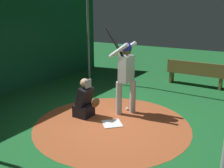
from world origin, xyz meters
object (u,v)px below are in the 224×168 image
Objects in this scene: batter at (126,72)px; baseball_0 at (127,109)px; bench at (195,73)px; catcher at (85,102)px; home_plate at (112,123)px.

batter reaches higher than baseball_0.
bench is (0.85, 3.36, -0.62)m from batter.
catcher is 12.99× the size of baseball_0.
bench is (1.57, 4.05, 0.07)m from catcher.
home_plate is 0.86m from catcher.
batter is 3.52m from bench.
baseball_0 is (0.67, 0.89, -0.33)m from catcher.
baseball_0 is at bearing 52.68° from catcher.
baseball_0 is at bearing -105.83° from bench.
home_plate is at bearing -85.80° from batter.
home_plate is 0.22× the size of bench.
batter is at bearing -75.89° from baseball_0.
catcher is 4.35m from bench.
batter is 1.11× the size of bench.
batter is at bearing 94.20° from home_plate.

